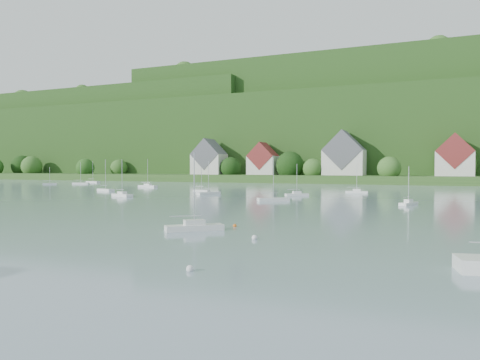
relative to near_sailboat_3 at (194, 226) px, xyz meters
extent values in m
cube|color=#2C521E|center=(-17.52, 159.20, 1.08)|extent=(600.00, 60.00, 3.00)
cube|color=#193A12|center=(-17.52, 234.20, 19.58)|extent=(620.00, 160.00, 40.00)
cube|color=#193A12|center=(-167.52, 219.20, 23.58)|extent=(200.00, 120.00, 52.00)
cube|color=#193A12|center=(-7.52, 229.20, 27.58)|extent=(240.00, 130.00, 60.00)
sphere|color=#305E22|center=(-179.75, 146.20, 6.21)|extent=(11.19, 11.19, 11.19)
sphere|color=#305E22|center=(-125.60, 150.68, 5.37)|extent=(8.61, 8.61, 8.61)
sphere|color=#184514|center=(-137.29, 139.67, 5.51)|extent=(9.03, 9.03, 9.03)
sphere|color=#305E22|center=(-24.32, 143.08, 5.24)|extent=(8.19, 8.19, 8.19)
sphere|color=#305E22|center=(-69.49, 145.27, 4.69)|extent=(6.49, 6.49, 6.49)
sphere|color=#305E22|center=(29.33, 151.28, 6.53)|extent=(12.16, 12.16, 12.16)
sphere|color=#305E22|center=(5.46, 139.13, 5.41)|extent=(8.73, 8.73, 8.73)
sphere|color=black|center=(-61.40, 145.06, 5.60)|extent=(9.32, 9.32, 9.32)
sphere|color=black|center=(-187.98, 152.54, 5.66)|extent=(9.50, 9.50, 9.50)
sphere|color=black|center=(-192.14, 151.06, 6.45)|extent=(11.91, 11.91, 11.91)
sphere|color=black|center=(-34.52, 145.55, 6.45)|extent=(11.92, 11.92, 11.92)
sphere|color=#305E22|center=(-137.24, 187.74, 51.42)|extent=(10.52, 10.52, 10.52)
sphere|color=#305E22|center=(-240.54, 195.55, 51.98)|extent=(13.75, 13.75, 13.75)
sphere|color=#184514|center=(-101.80, 222.34, 51.38)|extent=(10.29, 10.29, 10.29)
sphere|color=black|center=(-207.88, 217.21, 51.38)|extent=(10.31, 10.31, 10.31)
sphere|color=black|center=(-192.71, 192.55, 51.00)|extent=(8.14, 8.14, 8.14)
sphere|color=#305E22|center=(-195.09, 221.79, 50.83)|extent=(7.15, 7.15, 7.15)
sphere|color=black|center=(-261.20, 217.23, 51.62)|extent=(11.66, 11.66, 11.66)
sphere|color=black|center=(-85.69, 210.58, 50.83)|extent=(7.18, 7.18, 7.18)
sphere|color=#305E22|center=(-175.50, 180.88, 51.13)|extent=(8.89, 8.89, 8.89)
sphere|color=black|center=(-210.84, 213.15, 51.32)|extent=(9.97, 9.97, 9.97)
sphere|color=#184514|center=(21.97, 214.22, 59.82)|extent=(12.83, 12.83, 12.83)
sphere|color=#305E22|center=(-57.45, 201.38, 59.01)|extent=(8.18, 8.18, 8.18)
sphere|color=#184514|center=(-16.41, 238.85, 59.80)|extent=(12.73, 12.73, 12.73)
sphere|color=#305E22|center=(21.73, 190.49, 59.67)|extent=(11.95, 11.95, 11.95)
sphere|color=#305E22|center=(-64.67, 233.49, 58.81)|extent=(7.07, 7.07, 7.07)
sphere|color=black|center=(-20.99, 202.50, 59.01)|extent=(8.21, 8.21, 8.21)
sphere|color=#305E22|center=(-40.35, 226.30, 59.72)|extent=(12.24, 12.24, 12.24)
sphere|color=#305E22|center=(-113.02, 195.10, 59.96)|extent=(13.65, 13.65, 13.65)
sphere|color=#184514|center=(-57.50, 221.33, 41.68)|extent=(12.01, 12.01, 12.01)
sphere|color=black|center=(-21.23, 231.41, 42.33)|extent=(15.72, 15.72, 15.72)
sphere|color=#184514|center=(-6.64, 227.12, 41.42)|extent=(10.54, 10.54, 10.54)
sphere|color=#184514|center=(-210.83, 257.81, 41.01)|extent=(8.18, 8.18, 8.18)
sphere|color=black|center=(-193.43, 248.79, 41.10)|extent=(8.74, 8.74, 8.74)
sphere|color=black|center=(-209.29, 227.71, 42.27)|extent=(15.38, 15.38, 15.38)
cube|color=beige|center=(-72.52, 146.20, 7.08)|extent=(14.00, 10.00, 9.00)
cube|color=#55565C|center=(-72.52, 146.20, 11.58)|extent=(14.00, 10.40, 14.00)
cube|color=beige|center=(-47.52, 148.20, 6.58)|extent=(12.00, 9.00, 8.00)
cube|color=maroon|center=(-47.52, 148.20, 10.58)|extent=(12.00, 9.36, 12.00)
cube|color=beige|center=(-12.52, 147.20, 7.58)|extent=(16.00, 11.00, 10.00)
cube|color=#55565C|center=(-12.52, 147.20, 12.58)|extent=(16.00, 11.44, 16.00)
cube|color=beige|center=(27.48, 145.20, 7.08)|extent=(13.00, 10.00, 9.00)
cube|color=maroon|center=(27.48, 145.20, 11.58)|extent=(13.00, 10.40, 13.00)
cube|color=white|center=(0.00, 0.00, -0.14)|extent=(5.31, 4.98, 0.57)
cube|color=white|center=(0.00, 0.00, 0.39)|extent=(2.23, 2.16, 0.50)
cylinder|color=silver|center=(0.00, 0.00, 3.70)|extent=(0.10, 0.10, 7.12)
cylinder|color=silver|center=(-0.64, -0.57, 1.04)|extent=(2.39, 2.14, 0.08)
sphere|color=silver|center=(8.32, -15.73, -0.42)|extent=(0.46, 0.46, 0.46)
sphere|color=orange|center=(2.48, 4.27, -0.42)|extent=(0.40, 0.40, 0.40)
sphere|color=silver|center=(7.44, -2.80, -0.42)|extent=(0.49, 0.49, 0.49)
cube|color=white|center=(-5.87, 40.98, -0.13)|extent=(5.68, 4.99, 0.59)
cylinder|color=silver|center=(-5.87, 40.98, 3.88)|extent=(0.10, 0.10, 7.42)
cylinder|color=silver|center=(-6.56, 40.42, 1.07)|extent=(2.60, 2.09, 0.08)
cube|color=white|center=(-60.37, 80.40, -0.10)|extent=(6.63, 2.61, 0.65)
cube|color=white|center=(-60.37, 80.40, 0.47)|extent=(2.40, 1.54, 0.50)
cylinder|color=silver|center=(-60.37, 80.40, 4.25)|extent=(0.10, 0.10, 8.06)
cylinder|color=silver|center=(-61.33, 80.52, 1.12)|extent=(3.53, 0.53, 0.08)
cube|color=white|center=(-106.67, 86.74, -0.19)|extent=(4.13, 4.42, 0.47)
cylinder|color=silver|center=(-106.67, 86.74, 3.01)|extent=(0.10, 0.10, 5.92)
cylinder|color=silver|center=(-107.14, 86.21, 0.95)|extent=(1.79, 2.00, 0.08)
cube|color=white|center=(17.62, 40.80, -0.19)|extent=(2.87, 4.85, 0.47)
cube|color=white|center=(17.62, 40.80, 0.29)|extent=(1.43, 1.86, 0.50)
cylinder|color=silver|center=(17.62, 40.80, 2.98)|extent=(0.10, 0.10, 5.86)
cylinder|color=silver|center=(17.37, 40.14, 0.94)|extent=(0.98, 2.45, 0.08)
cube|color=white|center=(-33.22, 64.43, -0.19)|extent=(4.80, 2.03, 0.46)
cylinder|color=silver|center=(-33.22, 64.43, 2.94)|extent=(0.10, 0.10, 5.81)
cylinder|color=silver|center=(-33.91, 64.54, 0.94)|extent=(2.54, 0.49, 0.08)
cube|color=white|center=(-26.05, 54.32, -0.15)|extent=(4.18, 5.61, 0.56)
cylinder|color=silver|center=(-26.05, 54.32, 3.62)|extent=(0.10, 0.10, 6.98)
cylinder|color=silver|center=(-26.48, 53.59, 1.03)|extent=(1.63, 2.69, 0.08)
cube|color=white|center=(-6.21, 57.61, -0.17)|extent=(4.96, 4.23, 0.51)
cube|color=white|center=(-6.21, 57.61, 0.34)|extent=(2.04, 1.88, 0.50)
cylinder|color=silver|center=(-6.21, 57.61, 3.29)|extent=(0.10, 0.10, 6.41)
cylinder|color=silver|center=(-6.82, 57.14, 0.99)|extent=(2.30, 1.76, 0.08)
cube|color=white|center=(-98.06, 92.96, -0.13)|extent=(6.14, 3.51, 0.59)
cylinder|color=silver|center=(-98.06, 92.96, 3.87)|extent=(0.10, 0.10, 7.40)
cylinder|color=silver|center=(-98.90, 92.67, 1.07)|extent=(3.10, 1.14, 0.08)
cube|color=white|center=(-57.28, 56.85, -0.12)|extent=(6.32, 3.83, 0.61)
cylinder|color=silver|center=(-57.28, 56.85, 4.01)|extent=(0.10, 0.10, 7.64)
cylinder|color=silver|center=(-58.13, 57.19, 1.09)|extent=(3.16, 1.31, 0.08)
cube|color=white|center=(-39.41, 40.31, -0.13)|extent=(6.06, 3.60, 0.59)
cube|color=white|center=(-39.41, 40.31, 0.41)|extent=(2.32, 1.80, 0.50)
cylinder|color=silver|center=(-39.41, 40.31, 3.82)|extent=(0.10, 0.10, 7.32)
cylinder|color=silver|center=(-40.23, 40.62, 1.06)|extent=(3.04, 1.21, 0.08)
cube|color=white|center=(4.16, 73.11, -0.17)|extent=(5.30, 1.93, 0.52)
cube|color=white|center=(4.16, 73.11, 0.34)|extent=(1.90, 1.18, 0.50)
cylinder|color=silver|center=(4.16, 73.11, 3.34)|extent=(0.10, 0.10, 6.48)
cylinder|color=silver|center=(3.38, 73.04, 0.99)|extent=(2.85, 0.34, 0.08)
cube|color=white|center=(-104.54, 107.02, -0.11)|extent=(6.49, 2.55, 0.63)
cylinder|color=silver|center=(-104.54, 107.02, 4.16)|extent=(0.10, 0.10, 7.90)
cylinder|color=silver|center=(-105.48, 107.14, 1.11)|extent=(3.46, 0.52, 0.08)
camera|label=1|loc=(21.96, -40.05, 5.82)|focal=34.76mm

